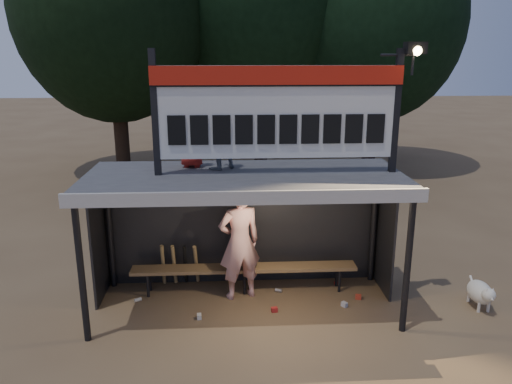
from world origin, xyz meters
TOP-DOWN VIEW (x-y plane):
  - ground at (0.00, 0.00)m, footprint 80.00×80.00m
  - player at (-0.09, 0.35)m, footprint 0.86×0.70m
  - child_a at (-0.42, 0.35)m, footprint 0.69×0.66m
  - child_b at (-0.86, 0.51)m, footprint 0.49×0.34m
  - dugout_shelter at (0.00, 0.24)m, footprint 5.10×2.08m
  - scoreboard_assembly at (0.56, -0.01)m, footprint 4.10×0.27m
  - bench at (0.00, 0.55)m, footprint 4.00×0.35m
  - tree_left at (-4.00, 10.00)m, footprint 6.46×6.46m
  - tree_right at (5.00, 10.50)m, footprint 6.08×6.08m
  - dog at (3.94, -0.28)m, footprint 0.36×0.81m
  - bats at (-1.17, 0.82)m, footprint 0.69×0.35m
  - litter at (0.56, 0.11)m, footprint 3.96×1.17m

SIDE VIEW (x-z plane):
  - ground at x=0.00m, z-range 0.00..0.00m
  - litter at x=0.56m, z-range 0.00..0.08m
  - dog at x=3.94m, z-range 0.03..0.53m
  - bats at x=-1.17m, z-range 0.01..0.85m
  - bench at x=0.00m, z-range 0.19..0.67m
  - player at x=-0.09m, z-range 0.00..2.05m
  - dugout_shelter at x=0.00m, z-range 0.69..3.01m
  - child_b at x=-0.86m, z-range 2.32..3.27m
  - child_a at x=-0.42m, z-range 2.32..3.45m
  - scoreboard_assembly at x=0.56m, z-range 2.33..4.32m
  - tree_right at x=5.00m, z-range 0.83..9.55m
  - tree_left at x=-4.00m, z-range 0.88..10.15m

